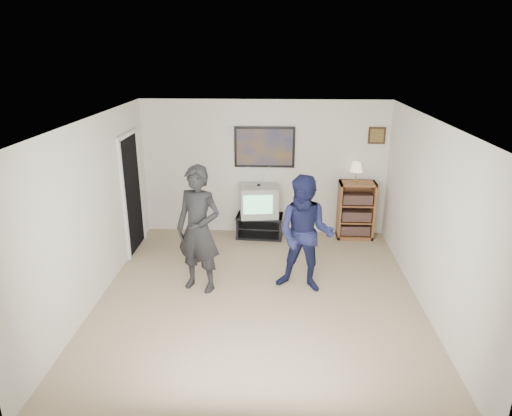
# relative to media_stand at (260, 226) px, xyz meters

# --- Properties ---
(room_shell) EXTENTS (4.51, 5.00, 2.51)m
(room_shell) POSITION_rel_media_stand_xyz_m (0.07, -1.88, 1.04)
(room_shell) COLOR #92765C
(room_shell) RESTS_ON ground
(media_stand) EXTENTS (0.88, 0.53, 0.42)m
(media_stand) POSITION_rel_media_stand_xyz_m (0.00, 0.00, 0.00)
(media_stand) COLOR black
(media_stand) RESTS_ON room_shell
(crt_television) EXTENTS (0.74, 0.65, 0.57)m
(crt_television) POSITION_rel_media_stand_xyz_m (-0.02, 0.00, 0.50)
(crt_television) COLOR #A5A6A1
(crt_television) RESTS_ON media_stand
(bookshelf) EXTENTS (0.65, 0.37, 1.07)m
(bookshelf) POSITION_rel_media_stand_xyz_m (1.77, 0.05, 0.32)
(bookshelf) COLOR brown
(bookshelf) RESTS_ON room_shell
(table_lamp) EXTENTS (0.23, 0.23, 0.37)m
(table_lamp) POSITION_rel_media_stand_xyz_m (1.73, 0.10, 1.04)
(table_lamp) COLOR beige
(table_lamp) RESTS_ON bookshelf
(person_tall) EXTENTS (0.79, 0.65, 1.85)m
(person_tall) POSITION_rel_media_stand_xyz_m (-0.79, -1.99, 0.72)
(person_tall) COLOR black
(person_tall) RESTS_ON room_shell
(person_short) EXTENTS (0.97, 0.84, 1.72)m
(person_short) POSITION_rel_media_stand_xyz_m (0.72, -1.93, 0.65)
(person_short) COLOR #161A3E
(person_short) RESTS_ON room_shell
(controller_left) EXTENTS (0.08, 0.13, 0.04)m
(controller_left) POSITION_rel_media_stand_xyz_m (-0.80, -1.76, 0.99)
(controller_left) COLOR white
(controller_left) RESTS_ON person_tall
(controller_right) EXTENTS (0.07, 0.13, 0.04)m
(controller_right) POSITION_rel_media_stand_xyz_m (0.73, -1.69, 0.88)
(controller_right) COLOR white
(controller_right) RESTS_ON person_short
(poster) EXTENTS (1.10, 0.03, 0.75)m
(poster) POSITION_rel_media_stand_xyz_m (0.07, 0.25, 1.44)
(poster) COLOR black
(poster) RESTS_ON room_shell
(air_vent) EXTENTS (0.28, 0.02, 0.14)m
(air_vent) POSITION_rel_media_stand_xyz_m (-0.48, 0.25, 1.74)
(air_vent) COLOR white
(air_vent) RESTS_ON room_shell
(small_picture) EXTENTS (0.30, 0.03, 0.30)m
(small_picture) POSITION_rel_media_stand_xyz_m (2.07, 0.25, 1.67)
(small_picture) COLOR black
(small_picture) RESTS_ON room_shell
(doorway) EXTENTS (0.03, 0.85, 2.00)m
(doorway) POSITION_rel_media_stand_xyz_m (-2.16, -0.63, 0.79)
(doorway) COLOR black
(doorway) RESTS_ON room_shell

